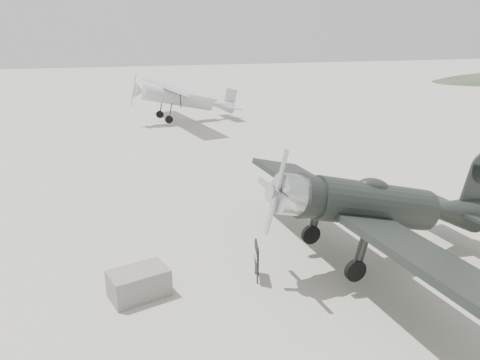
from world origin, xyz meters
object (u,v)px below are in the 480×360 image
at_px(equipment_block, 139,283).
at_px(sign_board, 257,258).
at_px(lowwing_monoplane, 383,206).
at_px(highwing_monoplane, 182,95).

height_order(equipment_block, sign_board, sign_board).
xyz_separation_m(lowwing_monoplane, highwing_monoplane, (-2.26, 25.14, 0.17)).
distance_m(equipment_block, sign_board, 3.52).
bearing_deg(lowwing_monoplane, equipment_block, 174.26).
relative_size(equipment_block, sign_board, 1.35).
xyz_separation_m(lowwing_monoplane, equipment_block, (-7.61, 0.11, -1.58)).
height_order(highwing_monoplane, equipment_block, highwing_monoplane).
relative_size(lowwing_monoplane, highwing_monoplane, 0.95).
bearing_deg(highwing_monoplane, equipment_block, -112.23).
height_order(lowwing_monoplane, equipment_block, lowwing_monoplane).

